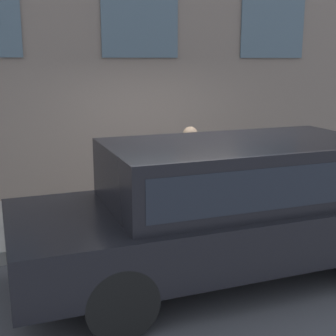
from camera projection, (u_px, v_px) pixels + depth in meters
name	position (u px, v px, depth m)	size (l,w,h in m)	color
ground_plane	(191.00, 239.00, 6.62)	(80.00, 80.00, 0.00)	#47474C
sidewalk	(163.00, 209.00, 7.65)	(2.29, 60.00, 0.18)	gray
fire_hydrant	(145.00, 198.00, 6.69)	(0.36, 0.47, 0.72)	red
person	(190.00, 162.00, 6.97)	(0.33, 0.22, 1.35)	#232328
parked_truck_charcoal_near	(235.00, 199.00, 5.37)	(1.85, 4.91, 1.58)	black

